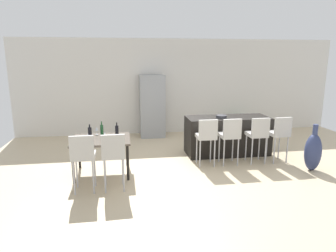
% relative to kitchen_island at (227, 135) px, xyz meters
% --- Properties ---
extents(ground_plane, '(10.00, 10.00, 0.00)m').
position_rel_kitchen_island_xyz_m(ground_plane, '(-0.73, -0.65, -0.46)').
color(ground_plane, '#C6B28E').
extents(back_wall, '(10.00, 0.12, 2.90)m').
position_rel_kitchen_island_xyz_m(back_wall, '(-0.73, 2.47, 0.99)').
color(back_wall, silver).
rests_on(back_wall, ground_plane).
extents(kitchen_island, '(2.00, 0.79, 0.92)m').
position_rel_kitchen_island_xyz_m(kitchen_island, '(0.00, 0.00, 0.00)').
color(kitchen_island, black).
rests_on(kitchen_island, ground_plane).
extents(bar_chair_left, '(0.41, 0.41, 1.05)m').
position_rel_kitchen_island_xyz_m(bar_chair_left, '(-0.75, -0.77, 0.24)').
color(bar_chair_left, beige).
rests_on(bar_chair_left, ground_plane).
extents(bar_chair_middle, '(0.40, 0.40, 1.05)m').
position_rel_kitchen_island_xyz_m(bar_chair_middle, '(-0.22, -0.77, 0.24)').
color(bar_chair_middle, beige).
rests_on(bar_chair_middle, ground_plane).
extents(bar_chair_right, '(0.40, 0.40, 1.05)m').
position_rel_kitchen_island_xyz_m(bar_chair_right, '(0.42, -0.77, 0.24)').
color(bar_chair_right, beige).
rests_on(bar_chair_right, ground_plane).
extents(bar_chair_far, '(0.43, 0.43, 1.05)m').
position_rel_kitchen_island_xyz_m(bar_chair_far, '(0.94, -0.77, 0.24)').
color(bar_chair_far, beige).
rests_on(bar_chair_far, ground_plane).
extents(dining_table, '(1.13, 0.96, 0.74)m').
position_rel_kitchen_island_xyz_m(dining_table, '(-2.96, -0.90, 0.21)').
color(dining_table, '#4C4238').
rests_on(dining_table, ground_plane).
extents(dining_chair_near, '(0.40, 0.40, 1.05)m').
position_rel_kitchen_island_xyz_m(dining_chair_near, '(-3.22, -1.75, 0.24)').
color(dining_chair_near, beige).
rests_on(dining_chair_near, ground_plane).
extents(dining_chair_far, '(0.42, 0.42, 1.05)m').
position_rel_kitchen_island_xyz_m(dining_chair_far, '(-2.70, -1.75, 0.24)').
color(dining_chair_far, beige).
rests_on(dining_chair_far, ground_plane).
extents(wine_bottle_far, '(0.06, 0.06, 0.32)m').
position_rel_kitchen_island_xyz_m(wine_bottle_far, '(-2.95, -0.79, 0.41)').
color(wine_bottle_far, '#194723').
rests_on(wine_bottle_far, dining_table).
extents(wine_bottle_left, '(0.07, 0.07, 0.32)m').
position_rel_kitchen_island_xyz_m(wine_bottle_left, '(-3.16, -1.00, 0.41)').
color(wine_bottle_left, black).
rests_on(wine_bottle_left, dining_table).
extents(wine_bottle_right, '(0.07, 0.07, 0.32)m').
position_rel_kitchen_island_xyz_m(wine_bottle_right, '(-2.65, -0.92, 0.41)').
color(wine_bottle_right, black).
rests_on(wine_bottle_right, dining_table).
extents(wine_glass_middle, '(0.07, 0.07, 0.17)m').
position_rel_kitchen_island_xyz_m(wine_glass_middle, '(-2.88, -1.07, 0.40)').
color(wine_glass_middle, silver).
rests_on(wine_glass_middle, dining_table).
extents(wine_glass_near, '(0.07, 0.07, 0.17)m').
position_rel_kitchen_island_xyz_m(wine_glass_near, '(-3.07, -0.55, 0.40)').
color(wine_glass_near, silver).
rests_on(wine_glass_near, dining_table).
extents(wine_glass_end, '(0.07, 0.07, 0.17)m').
position_rel_kitchen_island_xyz_m(wine_glass_end, '(-3.19, -1.12, 0.40)').
color(wine_glass_end, silver).
rests_on(wine_glass_end, dining_table).
extents(refrigerator, '(0.72, 0.68, 1.84)m').
position_rel_kitchen_island_xyz_m(refrigerator, '(-1.64, 2.03, 0.46)').
color(refrigerator, '#939699').
rests_on(refrigerator, ground_plane).
extents(fruit_bowl, '(0.26, 0.26, 0.07)m').
position_rel_kitchen_island_xyz_m(fruit_bowl, '(-0.20, -0.10, 0.50)').
color(fruit_bowl, '#333338').
rests_on(fruit_bowl, kitchen_island).
extents(floor_vase, '(0.34, 0.34, 0.98)m').
position_rel_kitchen_island_xyz_m(floor_vase, '(1.38, -1.37, -0.06)').
color(floor_vase, navy).
rests_on(floor_vase, ground_plane).
extents(potted_plant, '(0.40, 0.40, 0.60)m').
position_rel_kitchen_island_xyz_m(potted_plant, '(1.13, 2.02, -0.11)').
color(potted_plant, '#996B4C').
rests_on(potted_plant, ground_plane).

